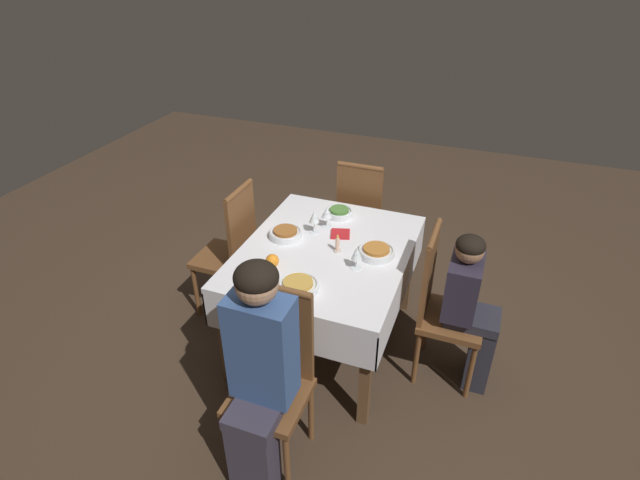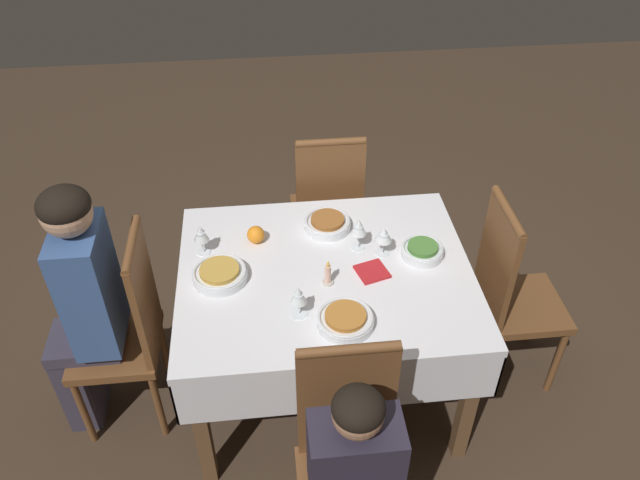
% 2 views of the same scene
% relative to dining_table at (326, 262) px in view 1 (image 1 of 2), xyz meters
% --- Properties ---
extents(ground_plane, '(8.00, 8.00, 0.00)m').
position_rel_dining_table_xyz_m(ground_plane, '(0.00, 0.00, -0.66)').
color(ground_plane, '#3D2D21').
extents(dining_table, '(1.23, 1.01, 0.75)m').
position_rel_dining_table_xyz_m(dining_table, '(0.00, 0.00, 0.00)').
color(dining_table, silver).
rests_on(dining_table, ground_plane).
extents(chair_west, '(0.38, 0.37, 1.01)m').
position_rel_dining_table_xyz_m(chair_west, '(-0.85, -0.04, -0.12)').
color(chair_west, brown).
rests_on(chair_west, ground_plane).
extents(chair_south, '(0.37, 0.38, 1.01)m').
position_rel_dining_table_xyz_m(chair_south, '(0.00, -0.73, -0.12)').
color(chair_south, brown).
rests_on(chair_south, ground_plane).
extents(chair_east, '(0.38, 0.37, 1.01)m').
position_rel_dining_table_xyz_m(chair_east, '(0.85, 0.01, -0.12)').
color(chair_east, brown).
rests_on(chair_east, ground_plane).
extents(chair_north, '(0.37, 0.38, 1.01)m').
position_rel_dining_table_xyz_m(chair_north, '(0.10, 0.73, -0.12)').
color(chair_north, brown).
rests_on(chair_north, ground_plane).
extents(person_adult_denim, '(0.34, 0.30, 1.27)m').
position_rel_dining_table_xyz_m(person_adult_denim, '(-1.00, -0.04, 0.06)').
color(person_adult_denim, '#383342').
rests_on(person_adult_denim, ground_plane).
extents(person_child_dark, '(0.30, 0.33, 1.03)m').
position_rel_dining_table_xyz_m(person_child_dark, '(0.00, -0.90, -0.09)').
color(person_child_dark, '#282833').
rests_on(person_child_dark, ground_plane).
extents(bowl_west, '(0.23, 0.23, 0.06)m').
position_rel_dining_table_xyz_m(bowl_west, '(-0.44, -0.00, 0.12)').
color(bowl_west, silver).
rests_on(bowl_west, dining_table).
extents(wine_glass_west, '(0.06, 0.06, 0.15)m').
position_rel_dining_table_xyz_m(wine_glass_west, '(-0.51, 0.18, 0.20)').
color(wine_glass_west, white).
rests_on(wine_glass_west, dining_table).
extents(bowl_south, '(0.22, 0.22, 0.06)m').
position_rel_dining_table_xyz_m(bowl_south, '(0.04, -0.31, 0.12)').
color(bowl_south, silver).
rests_on(bowl_south, dining_table).
extents(wine_glass_south, '(0.07, 0.07, 0.15)m').
position_rel_dining_table_xyz_m(wine_glass_south, '(-0.13, -0.24, 0.20)').
color(wine_glass_south, white).
rests_on(wine_glass_south, dining_table).
extents(bowl_east, '(0.18, 0.18, 0.06)m').
position_rel_dining_table_xyz_m(bowl_east, '(0.42, 0.06, 0.12)').
color(bowl_east, silver).
rests_on(bowl_east, dining_table).
extents(wine_glass_east, '(0.07, 0.07, 0.14)m').
position_rel_dining_table_xyz_m(wine_glass_east, '(0.26, 0.09, 0.20)').
color(wine_glass_east, white).
rests_on(wine_glass_east, dining_table).
extents(bowl_north, '(0.21, 0.21, 0.06)m').
position_rel_dining_table_xyz_m(bowl_north, '(0.04, 0.29, 0.12)').
color(bowl_north, silver).
rests_on(bowl_north, dining_table).
extents(wine_glass_north, '(0.07, 0.07, 0.16)m').
position_rel_dining_table_xyz_m(wine_glass_north, '(0.16, 0.14, 0.21)').
color(wine_glass_north, white).
rests_on(wine_glass_north, dining_table).
extents(candle_centerpiece, '(0.05, 0.05, 0.12)m').
position_rel_dining_table_xyz_m(candle_centerpiece, '(-0.00, -0.08, 0.14)').
color(candle_centerpiece, beige).
rests_on(candle_centerpiece, dining_table).
extents(orange_fruit, '(0.08, 0.08, 0.08)m').
position_rel_dining_table_xyz_m(orange_fruit, '(-0.28, 0.23, 0.14)').
color(orange_fruit, orange).
rests_on(orange_fruit, dining_table).
extents(napkin_red_folded, '(0.15, 0.15, 0.01)m').
position_rel_dining_table_xyz_m(napkin_red_folded, '(0.19, -0.03, 0.10)').
color(napkin_red_folded, red).
rests_on(napkin_red_folded, dining_table).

